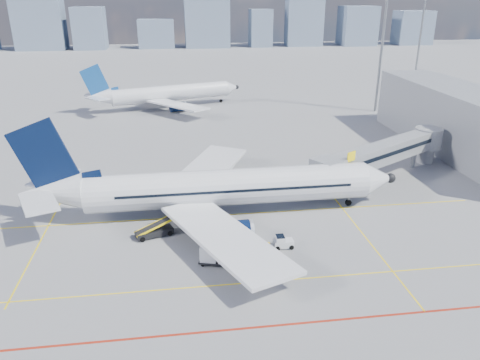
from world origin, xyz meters
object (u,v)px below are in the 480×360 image
at_px(baggage_tug, 282,242).
at_px(ramp_worker, 269,250).
at_px(cargo_dolly, 218,254).
at_px(second_aircraft, 165,94).
at_px(main_aircraft, 213,189).
at_px(belt_loader, 156,231).

relative_size(baggage_tug, ramp_worker, 1.19).
xyz_separation_m(baggage_tug, cargo_dolly, (-6.73, -2.13, 0.41)).
distance_m(cargo_dolly, ramp_worker, 5.03).
bearing_deg(second_aircraft, cargo_dolly, -102.89).
bearing_deg(main_aircraft, belt_loader, -146.25).
bearing_deg(belt_loader, ramp_worker, -47.14).
bearing_deg(second_aircraft, main_aircraft, -101.44).
xyz_separation_m(baggage_tug, ramp_worker, (-1.73, -1.62, 0.18)).
distance_m(baggage_tug, cargo_dolly, 7.07).
distance_m(second_aircraft, belt_loader, 60.20).
height_order(main_aircraft, baggage_tug, main_aircraft).
bearing_deg(belt_loader, second_aircraft, 70.57).
bearing_deg(main_aircraft, second_aircraft, 95.91).
height_order(main_aircraft, cargo_dolly, main_aircraft).
bearing_deg(cargo_dolly, second_aircraft, 110.85).
height_order(main_aircraft, ramp_worker, main_aircraft).
relative_size(main_aircraft, baggage_tug, 21.82).
bearing_deg(second_aircraft, baggage_tug, -96.87).
height_order(belt_loader, ramp_worker, belt_loader).
relative_size(second_aircraft, belt_loader, 6.15).
bearing_deg(cargo_dolly, baggage_tug, 33.58).
relative_size(second_aircraft, ramp_worker, 20.89).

